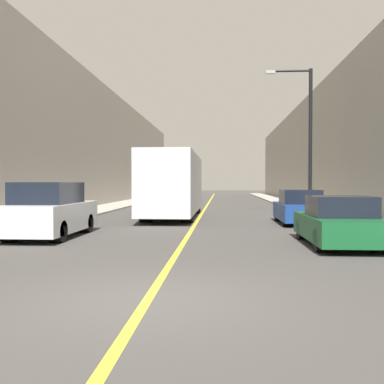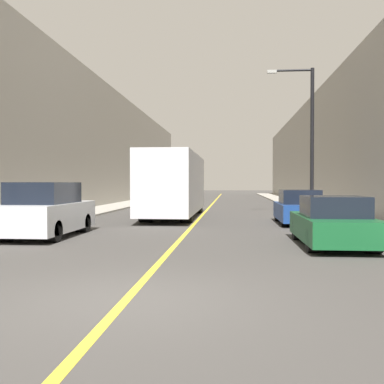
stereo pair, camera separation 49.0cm
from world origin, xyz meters
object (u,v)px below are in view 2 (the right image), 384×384
Objects in this scene: bus at (175,184)px; car_right_near at (333,223)px; parked_suv_left at (46,212)px; car_right_mid at (299,209)px; street_lamp_right at (308,132)px.

bus is 2.41× the size of car_right_near.
car_right_near is (9.11, -1.45, -0.20)m from parked_suv_left.
bus is at bearing 149.87° from car_right_mid.
parked_suv_left is 0.58× the size of street_lamp_right.
street_lamp_right is (1.21, 11.48, 3.91)m from car_right_near.
parked_suv_left is 1.06× the size of car_right_near.
car_right_near is at bearing -96.04° from street_lamp_right.
street_lamp_right reaches higher than parked_suv_left.
bus is 9.55m from parked_suv_left.
parked_suv_left is at bearing -135.82° from street_lamp_right.
car_right_mid is at bearing -104.12° from street_lamp_right.
bus is 7.71m from street_lamp_right.
parked_suv_left is 9.22m from car_right_near.
bus reaches higher than car_right_mid.
street_lamp_right is (10.32, 10.03, 3.71)m from parked_suv_left.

